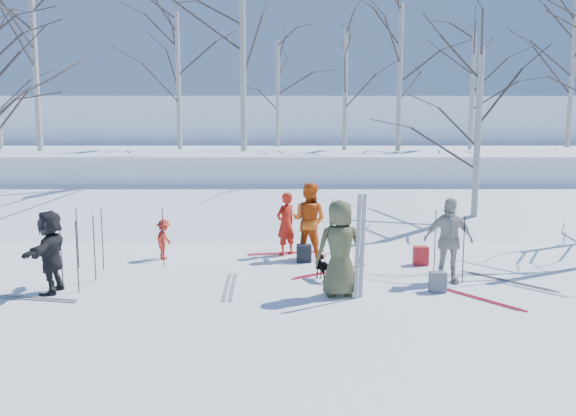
{
  "coord_description": "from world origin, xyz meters",
  "views": [
    {
      "loc": [
        -0.03,
        -10.66,
        2.99
      ],
      "look_at": [
        0.0,
        1.5,
        1.3
      ],
      "focal_mm": 35.0,
      "sensor_mm": 36.0,
      "label": 1
    }
  ],
  "objects_px": {
    "backpack_red": "(421,256)",
    "backpack_grey": "(438,282)",
    "skier_red_seated": "(164,239)",
    "skier_cream_east": "(448,240)",
    "backpack_dark": "(304,253)",
    "dog": "(324,267)",
    "skier_red_north": "(286,224)",
    "skier_grey_west": "(50,252)",
    "skier_olive_center": "(340,248)",
    "skier_redor_behind": "(309,220)"
  },
  "relations": [
    {
      "from": "skier_redor_behind",
      "to": "skier_red_seated",
      "type": "height_order",
      "value": "skier_redor_behind"
    },
    {
      "from": "dog",
      "to": "skier_olive_center",
      "type": "bearing_deg",
      "value": 76.49
    },
    {
      "from": "skier_red_north",
      "to": "dog",
      "type": "height_order",
      "value": "skier_red_north"
    },
    {
      "from": "skier_grey_west",
      "to": "dog",
      "type": "distance_m",
      "value": 5.2
    },
    {
      "from": "skier_olive_center",
      "to": "skier_red_seated",
      "type": "distance_m",
      "value": 4.82
    },
    {
      "from": "skier_grey_west",
      "to": "backpack_red",
      "type": "height_order",
      "value": "skier_grey_west"
    },
    {
      "from": "skier_redor_behind",
      "to": "backpack_dark",
      "type": "relative_size",
      "value": 4.44
    },
    {
      "from": "skier_red_seated",
      "to": "skier_cream_east",
      "type": "xyz_separation_m",
      "value": [
        6.04,
        -2.02,
        0.38
      ]
    },
    {
      "from": "skier_red_seated",
      "to": "skier_cream_east",
      "type": "relative_size",
      "value": 0.55
    },
    {
      "from": "skier_red_north",
      "to": "dog",
      "type": "distance_m",
      "value": 2.48
    },
    {
      "from": "skier_cream_east",
      "to": "backpack_grey",
      "type": "xyz_separation_m",
      "value": [
        -0.37,
        -0.68,
        -0.65
      ]
    },
    {
      "from": "skier_redor_behind",
      "to": "dog",
      "type": "height_order",
      "value": "skier_redor_behind"
    },
    {
      "from": "skier_redor_behind",
      "to": "skier_cream_east",
      "type": "bearing_deg",
      "value": 165.98
    },
    {
      "from": "skier_red_seated",
      "to": "skier_cream_east",
      "type": "height_order",
      "value": "skier_cream_east"
    },
    {
      "from": "skier_red_north",
      "to": "skier_red_seated",
      "type": "bearing_deg",
      "value": -33.62
    },
    {
      "from": "backpack_red",
      "to": "backpack_dark",
      "type": "relative_size",
      "value": 1.05
    },
    {
      "from": "dog",
      "to": "skier_grey_west",
      "type": "bearing_deg",
      "value": -14.29
    },
    {
      "from": "backpack_grey",
      "to": "backpack_dark",
      "type": "relative_size",
      "value": 0.95
    },
    {
      "from": "skier_olive_center",
      "to": "backpack_red",
      "type": "height_order",
      "value": "skier_olive_center"
    },
    {
      "from": "backpack_red",
      "to": "backpack_grey",
      "type": "height_order",
      "value": "backpack_red"
    },
    {
      "from": "skier_grey_west",
      "to": "dog",
      "type": "bearing_deg",
      "value": 100.23
    },
    {
      "from": "skier_red_north",
      "to": "skier_grey_west",
      "type": "distance_m",
      "value": 5.37
    },
    {
      "from": "backpack_grey",
      "to": "skier_grey_west",
      "type": "bearing_deg",
      "value": -179.84
    },
    {
      "from": "backpack_grey",
      "to": "skier_redor_behind",
      "type": "bearing_deg",
      "value": 128.42
    },
    {
      "from": "skier_cream_east",
      "to": "skier_olive_center",
      "type": "bearing_deg",
      "value": -161.36
    },
    {
      "from": "skier_red_north",
      "to": "skier_grey_west",
      "type": "relative_size",
      "value": 0.98
    },
    {
      "from": "skier_olive_center",
      "to": "skier_red_north",
      "type": "height_order",
      "value": "skier_olive_center"
    },
    {
      "from": "skier_red_north",
      "to": "backpack_dark",
      "type": "height_order",
      "value": "skier_red_north"
    },
    {
      "from": "skier_cream_east",
      "to": "skier_red_north",
      "type": "bearing_deg",
      "value": 138.77
    },
    {
      "from": "skier_cream_east",
      "to": "dog",
      "type": "height_order",
      "value": "skier_cream_east"
    },
    {
      "from": "skier_olive_center",
      "to": "backpack_grey",
      "type": "relative_size",
      "value": 4.62
    },
    {
      "from": "skier_cream_east",
      "to": "dog",
      "type": "bearing_deg",
      "value": 172.3
    },
    {
      "from": "skier_red_seated",
      "to": "skier_grey_west",
      "type": "xyz_separation_m",
      "value": [
        -1.49,
        -2.72,
        0.31
      ]
    },
    {
      "from": "skier_olive_center",
      "to": "backpack_red",
      "type": "distance_m",
      "value": 3.17
    },
    {
      "from": "backpack_grey",
      "to": "dog",
      "type": "bearing_deg",
      "value": 157.29
    },
    {
      "from": "backpack_red",
      "to": "skier_olive_center",
      "type": "bearing_deg",
      "value": -131.2
    },
    {
      "from": "skier_olive_center",
      "to": "skier_redor_behind",
      "type": "height_order",
      "value": "skier_redor_behind"
    },
    {
      "from": "skier_red_north",
      "to": "skier_grey_west",
      "type": "bearing_deg",
      "value": -6.57
    },
    {
      "from": "skier_red_north",
      "to": "backpack_dark",
      "type": "relative_size",
      "value": 3.8
    },
    {
      "from": "dog",
      "to": "backpack_grey",
      "type": "height_order",
      "value": "dog"
    },
    {
      "from": "skier_cream_east",
      "to": "backpack_dark",
      "type": "relative_size",
      "value": 4.22
    },
    {
      "from": "skier_redor_behind",
      "to": "backpack_red",
      "type": "distance_m",
      "value": 2.68
    },
    {
      "from": "backpack_dark",
      "to": "skier_cream_east",
      "type": "bearing_deg",
      "value": -31.96
    },
    {
      "from": "skier_cream_east",
      "to": "skier_red_seated",
      "type": "bearing_deg",
      "value": 158.09
    },
    {
      "from": "skier_grey_west",
      "to": "skier_red_seated",
      "type": "bearing_deg",
      "value": 151.7
    },
    {
      "from": "skier_olive_center",
      "to": "skier_cream_east",
      "type": "distance_m",
      "value": 2.4
    },
    {
      "from": "skier_olive_center",
      "to": "skier_red_seated",
      "type": "relative_size",
      "value": 1.88
    },
    {
      "from": "backpack_grey",
      "to": "backpack_dark",
      "type": "bearing_deg",
      "value": 135.01
    },
    {
      "from": "skier_red_seated",
      "to": "skier_cream_east",
      "type": "distance_m",
      "value": 6.38
    },
    {
      "from": "skier_red_north",
      "to": "skier_cream_east",
      "type": "height_order",
      "value": "skier_cream_east"
    }
  ]
}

